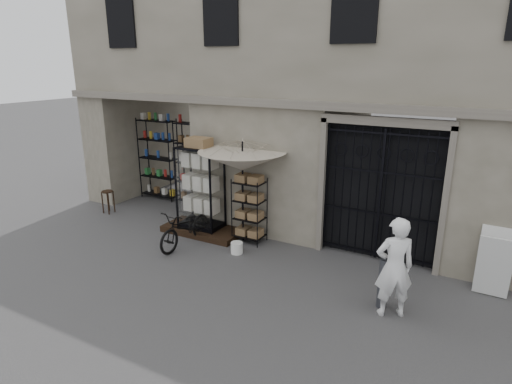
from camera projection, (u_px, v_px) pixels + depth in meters
The scene contains 15 objects.
ground at pixel (258, 282), 8.33m from camera, with size 80.00×80.00×0.00m, color #232327.
main_building at pixel (336, 45), 10.37m from camera, with size 14.00×4.00×9.00m, color gray.
shop_recess at pixel (166, 157), 12.30m from camera, with size 3.00×1.70×3.00m, color black.
shop_shelving at pixel (177, 161), 12.81m from camera, with size 2.70×0.50×2.50m, color black.
iron_gate at pixel (382, 191), 9.00m from camera, with size 2.50×0.21×3.00m.
step_platform at pixel (203, 230), 10.71m from camera, with size 2.00×0.90×0.15m, color black.
display_cabinet at pixel (200, 192), 10.47m from camera, with size 1.03×0.65×2.19m.
wire_rack at pixel (249, 211), 10.02m from camera, with size 0.71×0.52×1.56m.
market_umbrella at pixel (242, 156), 9.70m from camera, with size 2.25×2.27×2.88m.
white_bucket at pixel (237, 248), 9.56m from camera, with size 0.27×0.27×0.26m, color white.
bicycle at pixel (186, 245), 10.02m from camera, with size 0.60×0.90×1.71m, color black.
wooden_stool at pixel (108, 201), 12.06m from camera, with size 0.36×0.36×0.65m.
steel_bollard at pixel (383, 283), 7.38m from camera, with size 0.17×0.17×0.91m, color #50535C.
shopkeeper at pixel (389, 314), 7.29m from camera, with size 0.64×1.76×0.42m, color white.
easel_sign at pixel (494, 263), 7.73m from camera, with size 0.59×0.68×1.21m.
Camera 1 is at (3.53, -6.56, 4.13)m, focal length 30.00 mm.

